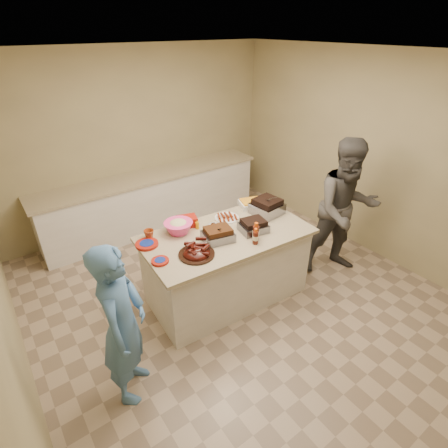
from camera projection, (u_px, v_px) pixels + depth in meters
room at (236, 297)px, 4.29m from camera, size 4.50×5.00×2.70m
back_counter at (154, 200)px, 5.61m from camera, size 3.60×0.64×0.90m
island at (226, 295)px, 4.33m from camera, size 1.94×1.10×0.89m
rib_platter at (197, 255)px, 3.53m from camera, size 0.45×0.45×0.15m
pulled_pork_tray at (218, 240)px, 3.77m from camera, size 0.37×0.31×0.10m
brisket_tray at (253, 231)px, 3.94m from camera, size 0.33×0.29×0.09m
roasting_pan at (267, 213)px, 4.30m from camera, size 0.37×0.37×0.13m
coleslaw_bowl at (179, 232)px, 3.91m from camera, size 0.34×0.34×0.22m
sausage_plate at (227, 218)px, 4.19m from camera, size 0.38×0.38×0.05m
mac_cheese_dish at (253, 206)px, 4.48m from camera, size 0.39×0.33×0.09m
bbq_bottle_a at (255, 243)px, 3.71m from camera, size 0.07×0.07×0.18m
bbq_bottle_b at (255, 239)px, 3.79m from camera, size 0.07×0.07×0.21m
mustard_bottle at (197, 229)px, 3.98m from camera, size 0.04×0.04×0.11m
sauce_bowl at (213, 227)px, 4.01m from camera, size 0.12×0.05×0.12m
plate_stack_large at (147, 245)px, 3.68m from camera, size 0.26×0.26×0.03m
plate_stack_small at (160, 262)px, 3.43m from camera, size 0.18×0.18×0.02m
plastic_cup at (150, 238)px, 3.80m from camera, size 0.12×0.11×0.11m
basket_stack at (187, 225)px, 4.05m from camera, size 0.26×0.22×0.11m
guest_blue at (135, 385)px, 3.25m from camera, size 1.58×1.38×0.37m
guest_gray at (334, 267)px, 4.82m from camera, size 1.59×2.01×0.68m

